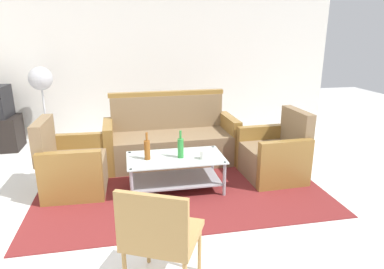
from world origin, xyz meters
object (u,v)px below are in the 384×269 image
(couch, at_px, (171,141))
(wicker_chair, at_px, (159,233))
(armchair_right, at_px, (275,156))
(cup, at_px, (203,155))
(coffee_table, at_px, (176,168))
(pedestal_fan, at_px, (41,83))
(armchair_left, at_px, (72,167))
(bottle_green, at_px, (181,147))
(bottle_brown, at_px, (147,149))

(couch, distance_m, wicker_chair, 2.55)
(armchair_right, xyz_separation_m, cup, (-0.98, -0.25, 0.17))
(cup, distance_m, wicker_chair, 1.63)
(armchair_right, distance_m, coffee_table, 1.28)
(armchair_right, xyz_separation_m, coffee_table, (-1.28, -0.12, -0.02))
(couch, bearing_deg, pedestal_fan, -32.27)
(armchair_left, bearing_deg, cup, 78.67)
(coffee_table, height_order, bottle_green, bottle_green)
(armchair_right, distance_m, wicker_chair, 2.39)
(armchair_right, bearing_deg, bottle_green, 94.42)
(bottle_brown, relative_size, pedestal_fan, 0.25)
(coffee_table, bearing_deg, wicker_chair, -102.33)
(couch, distance_m, pedestal_fan, 2.27)
(armchair_left, distance_m, armchair_right, 2.44)
(armchair_left, xyz_separation_m, pedestal_fan, (-0.62, 1.78, 0.73))
(couch, distance_m, coffee_table, 0.90)
(armchair_left, xyz_separation_m, wicker_chair, (0.81, -1.83, 0.21))
(armchair_left, bearing_deg, bottle_brown, 76.82)
(couch, height_order, armchair_left, couch)
(couch, height_order, wicker_chair, couch)
(armchair_left, height_order, cup, armchair_left)
(bottle_green, height_order, pedestal_fan, pedestal_fan)
(armchair_left, xyz_separation_m, armchair_right, (2.44, -0.09, 0.00))
(couch, xyz_separation_m, bottle_green, (-0.01, -0.92, 0.22))
(armchair_left, height_order, pedestal_fan, pedestal_fan)
(bottle_green, distance_m, cup, 0.27)
(pedestal_fan, bearing_deg, bottle_green, -47.70)
(bottle_green, relative_size, wicker_chair, 0.38)
(coffee_table, relative_size, pedestal_fan, 0.87)
(cup, bearing_deg, armchair_right, 14.10)
(coffee_table, distance_m, wicker_chair, 1.66)
(armchair_right, bearing_deg, pedestal_fan, 55.99)
(armchair_left, relative_size, cup, 8.50)
(coffee_table, xyz_separation_m, wicker_chair, (-0.35, -1.61, 0.22))
(bottle_green, bearing_deg, bottle_brown, 177.45)
(pedestal_fan, height_order, wicker_chair, pedestal_fan)
(armchair_right, xyz_separation_m, bottle_brown, (-1.59, -0.13, 0.24))
(pedestal_fan, bearing_deg, cup, -45.52)
(couch, height_order, coffee_table, couch)
(armchair_left, bearing_deg, bottle_green, 80.51)
(armchair_right, height_order, bottle_brown, armchair_right)
(armchair_right, bearing_deg, armchair_left, 85.28)
(bottle_brown, xyz_separation_m, cup, (0.62, -0.11, -0.07))
(armchair_right, bearing_deg, wicker_chair, 134.32)
(bottle_brown, bearing_deg, pedestal_fan, 126.18)
(couch, height_order, pedestal_fan, pedestal_fan)
(couch, relative_size, bottle_brown, 5.80)
(couch, distance_m, cup, 1.05)
(bottle_brown, distance_m, pedestal_fan, 2.54)
(coffee_table, bearing_deg, armchair_left, 169.34)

